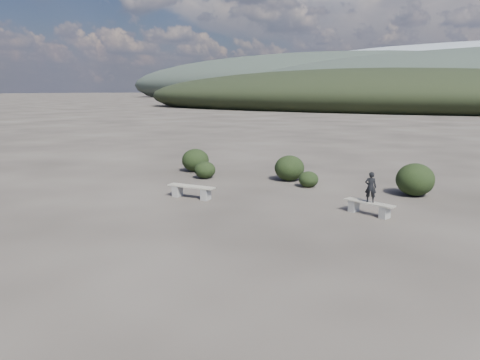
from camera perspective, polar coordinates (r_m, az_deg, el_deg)
The scene contains 9 objects.
ground at distance 13.32m, azimuth -6.56°, elevation -7.25°, with size 1200.00×1200.00×0.00m, color #2D2823.
bench_left at distance 18.25m, azimuth -5.96°, elevation -1.29°, with size 1.99×0.56×0.49m.
bench_right at distance 16.32m, azimuth 15.44°, elevation -3.20°, with size 1.81×0.81×0.44m.
seated_person at distance 16.16m, azimuth 15.63°, elevation -0.83°, with size 0.38×0.25×1.03m, color black.
shrub_a at distance 22.28m, azimuth -4.29°, elevation 1.24°, with size 0.99×0.99×0.81m, color black.
shrub_b at distance 21.74m, azimuth 6.04°, elevation 1.45°, with size 1.37×1.37×1.18m, color black.
shrub_c at distance 20.43m, azimuth 8.35°, elevation 0.09°, with size 0.86×0.86×0.69m, color black.
shrub_d at distance 19.76m, azimuth 20.58°, elevation 0.04°, with size 1.49×1.49×1.30m, color black.
shrub_f at distance 24.18m, azimuth -5.46°, elevation 2.42°, with size 1.39×1.39×1.18m, color black.
Camera 1 is at (7.90, -9.89, 4.13)m, focal length 35.00 mm.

